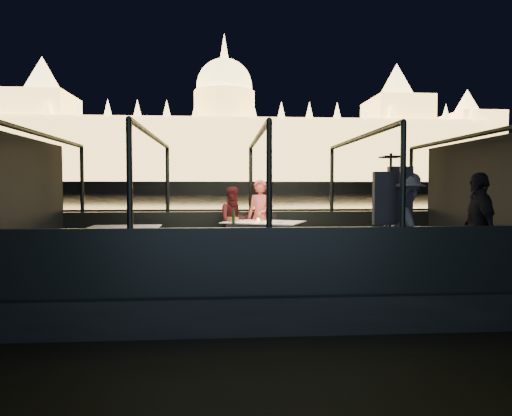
{
  "coord_description": "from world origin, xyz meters",
  "views": [
    {
      "loc": [
        -0.6,
        -7.95,
        1.92
      ],
      "look_at": [
        0.0,
        0.4,
        1.55
      ],
      "focal_mm": 32.0,
      "sensor_mm": 36.0,
      "label": 1
    }
  ],
  "objects": [
    {
      "name": "river_water",
      "position": [
        0.0,
        80.0,
        0.0
      ],
      "size": [
        500.0,
        500.0,
        0.0
      ],
      "primitive_type": "plane",
      "color": "black",
      "rests_on": "ground"
    },
    {
      "name": "boat_hull",
      "position": [
        0.0,
        0.0,
        0.0
      ],
      "size": [
        8.6,
        4.4,
        1.0
      ],
      "primitive_type": "cube",
      "color": "black",
      "rests_on": "river_water"
    },
    {
      "name": "boat_deck",
      "position": [
        0.0,
        0.0,
        0.48
      ],
      "size": [
        8.0,
        4.0,
        0.04
      ],
      "primitive_type": "cube",
      "color": "black",
      "rests_on": "boat_hull"
    },
    {
      "name": "gunwale_port",
      "position": [
        0.0,
        2.0,
        0.95
      ],
      "size": [
        8.0,
        0.08,
        0.9
      ],
      "primitive_type": "cube",
      "color": "black",
      "rests_on": "boat_deck"
    },
    {
      "name": "gunwale_starboard",
      "position": [
        0.0,
        -2.0,
        0.95
      ],
      "size": [
        8.0,
        0.08,
        0.9
      ],
      "primitive_type": "cube",
      "color": "black",
      "rests_on": "boat_deck"
    },
    {
      "name": "cabin_glass_port",
      "position": [
        0.0,
        2.0,
        2.1
      ],
      "size": [
        8.0,
        0.02,
        1.4
      ],
      "primitive_type": null,
      "color": "#99B2B2",
      "rests_on": "gunwale_port"
    },
    {
      "name": "cabin_glass_starboard",
      "position": [
        0.0,
        -2.0,
        2.1
      ],
      "size": [
        8.0,
        0.02,
        1.4
      ],
      "primitive_type": null,
      "color": "#99B2B2",
      "rests_on": "gunwale_starboard"
    },
    {
      "name": "cabin_roof_glass",
      "position": [
        0.0,
        0.0,
        2.8
      ],
      "size": [
        8.0,
        4.0,
        0.02
      ],
      "primitive_type": null,
      "color": "#99B2B2",
      "rests_on": "boat_deck"
    },
    {
      "name": "end_wall_fore",
      "position": [
        -4.0,
        0.0,
        1.65
      ],
      "size": [
        0.02,
        4.0,
        2.3
      ],
      "primitive_type": null,
      "color": "black",
      "rests_on": "boat_deck"
    },
    {
      "name": "end_wall_aft",
      "position": [
        4.0,
        0.0,
        1.65
      ],
      "size": [
        0.02,
        4.0,
        2.3
      ],
      "primitive_type": null,
      "color": "black",
      "rests_on": "boat_deck"
    },
    {
      "name": "canopy_ribs",
      "position": [
        0.0,
        0.0,
        1.65
      ],
      "size": [
        8.0,
        4.0,
        2.3
      ],
      "primitive_type": null,
      "color": "black",
      "rests_on": "boat_deck"
    },
    {
      "name": "embankment",
      "position": [
        0.0,
        210.0,
        1.0
      ],
      "size": [
        400.0,
        140.0,
        6.0
      ],
      "primitive_type": "cube",
      "color": "#423D33",
      "rests_on": "ground"
    },
    {
      "name": "parliament_building",
      "position": [
        0.0,
        175.0,
        29.0
      ],
      "size": [
        220.0,
        32.0,
        60.0
      ],
      "primitive_type": null,
      "color": "#F2D18C",
      "rests_on": "embankment"
    },
    {
      "name": "dining_table_central",
      "position": [
        0.19,
        0.85,
        0.89
      ],
      "size": [
        1.75,
        1.54,
        0.77
      ],
      "primitive_type": "cube",
      "rotation": [
        0.0,
        0.0,
        -0.41
      ],
      "color": "white",
      "rests_on": "boat_deck"
    },
    {
      "name": "dining_table_aft",
      "position": [
        -2.46,
        0.78,
        0.89
      ],
      "size": [
        1.34,
        1.0,
        0.69
      ],
      "primitive_type": "cube",
      "rotation": [
        0.0,
        0.0,
        0.04
      ],
      "color": "white",
      "rests_on": "boat_deck"
    },
    {
      "name": "chair_port_left",
      "position": [
        -0.35,
        1.3,
        0.95
      ],
      "size": [
        0.47,
        0.47,
        0.81
      ],
      "primitive_type": "cube",
      "rotation": [
        0.0,
        0.0,
        -0.28
      ],
      "color": "black",
      "rests_on": "boat_deck"
    },
    {
      "name": "chair_port_right",
      "position": [
        0.31,
        1.37,
        0.95
      ],
      "size": [
        0.43,
        0.43,
        0.86
      ],
      "primitive_type": "cube",
      "rotation": [
        0.0,
        0.0,
        0.07
      ],
      "color": "black",
      "rests_on": "boat_deck"
    },
    {
      "name": "coat_stand",
      "position": [
        1.78,
        -1.62,
        1.4
      ],
      "size": [
        0.55,
        0.45,
        1.91
      ],
      "primitive_type": null,
      "rotation": [
        0.0,
        0.0,
        0.06
      ],
      "color": "black",
      "rests_on": "boat_deck"
    },
    {
      "name": "person_woman_coral",
      "position": [
        0.18,
        1.57,
        1.25
      ],
      "size": [
        0.68,
        0.58,
        1.6
      ],
      "primitive_type": "imported",
      "rotation": [
        0.0,
        0.0,
        -0.41
      ],
      "color": "#EF6057",
      "rests_on": "boat_deck"
    },
    {
      "name": "person_man_maroon",
      "position": [
        -0.37,
        1.57,
        1.25
      ],
      "size": [
        0.82,
        0.71,
        1.45
      ],
      "primitive_type": "imported",
      "rotation": [
        0.0,
        0.0,
        0.28
      ],
      "color": "#421215",
      "rests_on": "boat_deck"
    },
    {
      "name": "passenger_stripe",
      "position": [
        2.05,
        -1.44,
        1.35
      ],
      "size": [
        0.78,
        1.17,
        1.67
      ],
      "primitive_type": "imported",
      "rotation": [
        0.0,
        0.0,
        1.73
      ],
      "color": "silver",
      "rests_on": "boat_deck"
    },
    {
      "name": "passenger_dark",
      "position": [
        3.14,
        -1.54,
        1.35
      ],
      "size": [
        0.58,
        1.03,
        1.65
      ],
      "primitive_type": "imported",
      "rotation": [
        0.0,
        0.0,
        4.53
      ],
      "color": "black",
      "rests_on": "boat_deck"
    },
    {
      "name": "wine_bottle",
      "position": [
        -0.41,
        0.52,
        1.42
      ],
      "size": [
        0.06,
        0.06,
        0.28
      ],
      "primitive_type": "cylinder",
      "rotation": [
        0.0,
        0.0,
        -0.04
      ],
      "color": "#143918",
      "rests_on": "dining_table_central"
    },
    {
      "name": "bread_basket",
      "position": [
        -0.41,
        0.91,
        1.31
      ],
      "size": [
        0.26,
        0.26,
        0.09
      ],
      "primitive_type": "cylinder",
      "rotation": [
        0.0,
        0.0,
        0.21
      ],
      "color": "brown",
      "rests_on": "dining_table_central"
    },
    {
      "name": "amber_candle",
      "position": [
        0.07,
        0.69,
        1.31
      ],
      "size": [
        0.06,
        0.06,
        0.08
      ],
      "primitive_type": "cylinder",
      "rotation": [
        0.0,
        0.0,
        0.18
      ],
      "color": "orange",
      "rests_on": "dining_table_central"
    },
    {
      "name": "plate_near",
      "position": [
        0.39,
        0.53,
        1.27
      ],
      "size": [
        0.32,
        0.32,
        0.02
      ],
      "primitive_type": "cylinder",
      "rotation": [
        0.0,
        0.0,
        -0.28
      ],
      "color": "silver",
      "rests_on": "dining_table_central"
    },
    {
      "name": "plate_far",
      "position": [
        -0.33,
        0.87,
        1.27
      ],
      "size": [
        0.28,
        0.28,
        0.01
      ],
      "primitive_type": "cylinder",
      "rotation": [
        0.0,
        0.0,
        0.39
      ],
      "color": "white",
      "rests_on": "dining_table_central"
    },
    {
      "name": "wine_glass_white",
      "position": [
        -0.41,
        0.55,
        1.36
      ],
      "size": [
        0.07,
        0.07,
        0.18
      ],
      "primitive_type": null,
      "rotation": [
        0.0,
        0.0,
        -0.18
      ],
      "color": "silver",
      "rests_on": "dining_table_central"
    },
    {
      "name": "wine_glass_red",
      "position": [
        0.17,
        1.03,
        1.36
      ],
      "size": [
        0.09,
        0.09,
        0.2
      ],
      "primitive_type": null,
      "rotation": [
        0.0,
        0.0,
        -0.34
      ],
      "color": "white",
      "rests_on": "dining_table_central"
    },
    {
      "name": "wine_glass_empty",
      "position": [
        0.08,
        0.6,
        1.36
      ],
      "size": [
        0.08,
        0.08,
        0.2
      ],
      "primitive_type": null,
      "rotation": [
        0.0,
        0.0,
        -0.13
      ],
      "color": "silver",
      "rests_on": "dining_table_central"
    }
  ]
}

